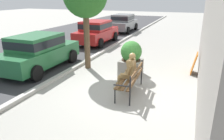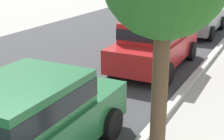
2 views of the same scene
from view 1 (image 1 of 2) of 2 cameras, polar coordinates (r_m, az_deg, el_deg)
name	(u,v)px [view 1 (image 1 of 2)]	position (r m, az deg, el deg)	size (l,w,h in m)	color
ground_plane	(125,91)	(7.56, 3.40, -5.58)	(80.00, 80.00, 0.00)	#9E9B93
curb_stone	(55,78)	(8.80, -14.84, -2.16)	(60.00, 0.20, 0.12)	#B2AFA8
building_wall_behind	(212,34)	(8.16, 25.07, 8.70)	(12.00, 0.50, 3.86)	gray
park_bench	(132,78)	(7.21, 5.27, -2.21)	(1.82, 0.62, 0.95)	brown
bronze_statue_seated	(128,72)	(7.40, 4.15, -0.60)	(0.64, 0.76, 1.37)	olive
concrete_planter	(131,59)	(8.88, 5.07, 3.04)	(0.87, 0.87, 1.44)	gray
parked_car_green	(38,51)	(10.12, -18.90, 4.83)	(4.11, 1.95, 1.56)	#236638
parked_car_red	(96,31)	(15.08, -4.15, 10.19)	(4.11, 1.95, 1.56)	#B21E1E
parked_car_grey	(123,22)	(20.38, 2.99, 12.52)	(4.11, 1.95, 1.56)	slate
leaning_signboard	(194,63)	(9.75, 20.93, 1.70)	(0.70, 0.04, 0.90)	#C6661E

